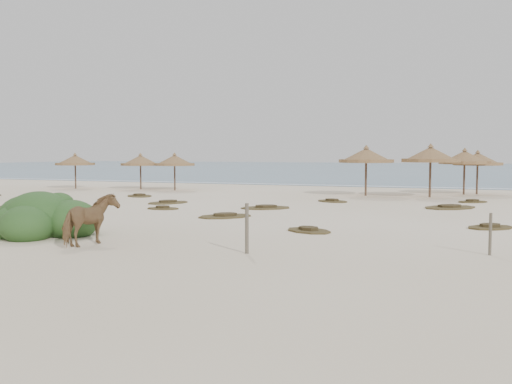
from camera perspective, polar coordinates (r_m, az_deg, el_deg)
ground at (r=21.00m, az=-8.91°, el=-3.25°), size 160.00×160.00×0.00m
ocean at (r=93.67m, az=14.59°, el=2.26°), size 200.00×100.00×0.01m
foam_line at (r=45.34m, az=7.67°, el=0.64°), size 70.00×0.60×0.01m
palapa_0 at (r=43.39m, az=-17.64°, el=3.01°), size 3.69×3.69×2.61m
palapa_1 at (r=41.29m, az=-11.48°, el=3.06°), size 3.65×3.65×2.60m
palapa_2 at (r=39.78m, az=-8.14°, el=3.10°), size 2.84×2.84×2.62m
palapa_3 at (r=35.03m, az=10.96°, el=3.53°), size 3.58×3.58×3.08m
palapa_4 at (r=34.72m, az=17.06°, el=3.52°), size 4.28×4.28×3.16m
palapa_5 at (r=37.73m, az=20.14°, el=3.20°), size 4.14×4.14×2.92m
palapa_6 at (r=38.24m, az=21.29°, el=3.03°), size 3.72×3.72×2.79m
horse at (r=16.78m, az=-16.24°, el=-2.69°), size 0.98×1.80×1.45m
fence_post_near at (r=14.83m, az=-0.92°, el=-3.66°), size 0.12×0.12×1.31m
fence_post_far at (r=15.78m, az=22.38°, el=-3.92°), size 0.08×0.08×1.09m
bush at (r=19.31m, az=-20.72°, el=-2.51°), size 3.63×3.19×1.62m
scrub_0 at (r=29.87m, az=-22.99°, el=-1.28°), size 2.21×2.48×0.16m
scrub_1 at (r=31.98m, az=-19.43°, el=-0.86°), size 3.12×2.48×0.16m
scrub_2 at (r=26.74m, az=-9.30°, el=-1.59°), size 1.61×1.13×0.16m
scrub_3 at (r=26.71m, az=0.98°, el=-1.55°), size 2.85×2.68×0.16m
scrub_4 at (r=21.39m, az=22.38°, el=-3.24°), size 2.07×2.04×0.16m
scrub_5 at (r=28.39m, az=18.81°, el=-1.43°), size 3.18×3.31×0.16m
scrub_6 at (r=34.70m, az=-11.59°, el=-0.35°), size 2.52×2.50×0.16m
scrub_7 at (r=30.56m, az=7.64°, el=-0.88°), size 2.20×1.98×0.16m
scrub_9 at (r=23.22m, az=-3.12°, el=-2.39°), size 2.60×2.74×0.16m
scrub_10 at (r=32.05m, az=20.84°, el=-0.88°), size 1.97×1.88×0.16m
scrub_11 at (r=21.69m, az=-18.89°, el=-3.06°), size 2.20×1.98×0.16m
scrub_12 at (r=19.04m, az=5.30°, el=-3.81°), size 2.05×1.84×0.16m
scrub_13 at (r=29.79m, az=-8.80°, el=-1.02°), size 2.32×2.68×0.16m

